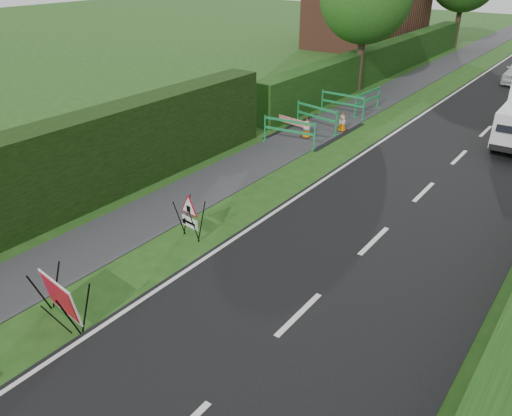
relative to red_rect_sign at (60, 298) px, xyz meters
The scene contains 14 objects.
ground 2.22m from the red_rect_sign, 60.36° to the left, with size 120.00×120.00×0.00m, color #1F4914.
footpath 36.92m from the red_rect_sign, 93.01° to the left, with size 2.00×90.00×0.02m, color #2D2D30.
hedge_west_near 4.39m from the red_rect_sign, 154.61° to the left, with size 1.10×18.00×2.50m, color black.
hedge_west_far 24.20m from the red_rect_sign, 99.37° to the left, with size 1.00×24.00×1.80m, color #14380F.
house_west 33.18m from the red_rect_sign, 105.67° to the left, with size 7.50×7.40×7.88m.
red_rect_sign is the anchor object (origin of this frame).
triangle_sign 3.79m from the red_rect_sign, 93.37° to the left, with size 0.77×0.77×1.02m.
traffic_cone_3 12.19m from the red_rect_sign, 98.76° to the left, with size 0.38×0.38×0.79m.
traffic_cone_4 13.60m from the red_rect_sign, 94.72° to the left, with size 0.38×0.38×0.79m.
ped_barrier_0 11.07m from the red_rect_sign, 99.94° to the left, with size 2.09×0.64×1.00m.
ped_barrier_1 13.17m from the red_rect_sign, 98.70° to the left, with size 2.09×0.72×1.00m.
ped_barrier_2 15.51m from the red_rect_sign, 97.69° to the left, with size 2.06×0.35×1.00m.
ped_barrier_3 16.53m from the red_rect_sign, 94.94° to the left, with size 0.50×2.08×1.00m.
redwhite_plank 12.49m from the red_rect_sign, 101.90° to the left, with size 1.50×0.04×0.25m, color red.
Camera 1 is at (6.45, -5.78, 6.43)m, focal length 35.00 mm.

